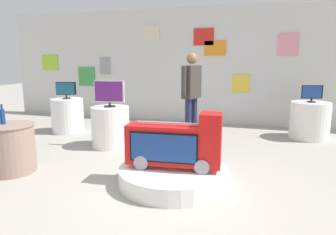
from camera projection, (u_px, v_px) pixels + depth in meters
ground_plane at (154, 192)px, 3.96m from camera, size 30.00×30.00×0.00m
back_wall_display at (212, 66)px, 8.04m from camera, size 11.94×0.13×2.97m
main_display_pedestal at (173, 176)px, 4.20m from camera, size 1.47×1.47×0.23m
novelty_firetruck_tv at (175, 145)px, 4.11m from camera, size 1.27×0.46×0.76m
display_pedestal_left_rear at (110, 127)px, 5.96m from camera, size 0.72×0.72×0.77m
tv_on_left_rear at (109, 93)px, 5.83m from camera, size 0.59×0.22×0.50m
display_pedestal_center_rear at (310, 120)px, 6.58m from camera, size 0.81×0.81×0.77m
tv_on_center_rear at (312, 93)px, 6.47m from camera, size 0.43×0.17×0.35m
display_pedestal_right_rear at (68, 115)px, 7.18m from camera, size 0.72×0.72×0.77m
tv_on_right_rear at (66, 89)px, 7.06m from camera, size 0.44×0.18×0.38m
side_table_round at (9, 148)px, 4.60m from camera, size 0.75×0.75×0.72m
bottle_on_side_table at (2, 116)px, 4.57m from camera, size 0.07×0.07×0.29m
shopper_browsing_near_truck at (191, 93)px, 5.82m from camera, size 0.32×0.53×1.77m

